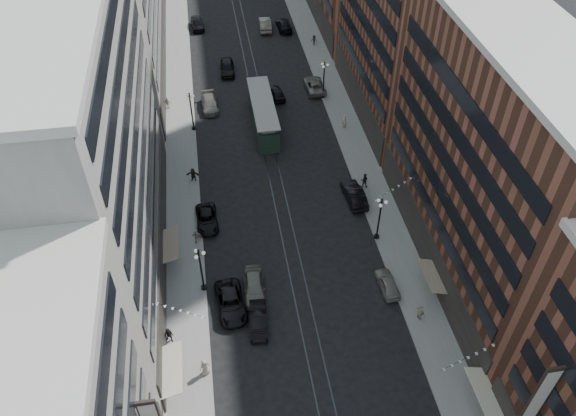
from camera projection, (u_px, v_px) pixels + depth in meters
ground at (259, 103)px, 78.70m from camera, size 220.00×220.00×0.00m
sidewalk_west at (178, 74)px, 84.59m from camera, size 4.00×180.00×0.15m
sidewalk_east at (321, 62)px, 87.12m from camera, size 4.00×180.00×0.15m
rail_west at (246, 69)px, 85.82m from camera, size 0.12×180.00×0.02m
rail_east at (255, 68)px, 85.98m from camera, size 0.12×180.00×0.02m
building_west_mid at (93, 151)px, 47.72m from camera, size 8.00×36.00×28.00m
building_east_mid at (489, 166)px, 49.40m from camera, size 8.00×30.00×24.00m
lamppost_sw_far at (201, 268)px, 52.48m from camera, size 1.03×1.14×5.52m
lamppost_sw_mid at (191, 110)px, 71.92m from camera, size 1.03×1.14×5.52m
lamppost_se_far at (379, 217)px, 57.47m from camera, size 1.03×1.14×5.52m
lamppost_se_mid at (324, 79)px, 77.64m from camera, size 1.03×1.14×5.52m
streetcar at (263, 115)px, 73.72m from camera, size 2.86×12.94×3.58m
car_2 at (231, 303)px, 52.45m from camera, size 2.99×5.73×1.54m
car_4 at (388, 283)px, 54.24m from camera, size 1.78×4.09×1.37m
car_5 at (258, 320)px, 51.05m from camera, size 1.88×4.54×1.46m
pedestrian_1 at (205, 367)px, 47.18m from camera, size 1.02×0.81×1.85m
pedestrian_2 at (169, 335)px, 49.52m from camera, size 0.95×0.69×1.75m
pedestrian_4 at (420, 312)px, 51.28m from camera, size 0.88×1.18×1.83m
car_7 at (207, 219)px, 60.76m from camera, size 2.40×4.95×1.36m
car_8 at (210, 104)px, 77.28m from camera, size 2.40×5.34×1.52m
car_9 at (197, 23)px, 95.29m from camera, size 2.39×5.11×1.69m
car_10 at (354, 194)px, 63.42m from camera, size 2.21×5.31×1.71m
car_11 at (314, 85)px, 80.83m from camera, size 2.70×5.62×1.54m
car_12 at (284, 25)px, 94.97m from camera, size 2.39×5.52×1.58m
car_13 at (227, 67)px, 84.32m from camera, size 2.28×5.22×1.75m
car_14 at (265, 24)px, 94.96m from camera, size 2.17×5.50×1.78m
pedestrian_5 at (193, 174)px, 65.76m from camera, size 1.65×0.75×1.71m
pedestrian_6 at (168, 103)px, 77.04m from camera, size 1.05×0.74×1.63m
pedestrian_7 at (364, 180)px, 64.89m from camera, size 1.00×0.72×1.86m
pedestrian_8 at (344, 121)px, 73.63m from camera, size 0.69×0.49×1.81m
pedestrian_9 at (314, 40)px, 90.67m from camera, size 1.09×0.67×1.57m
car_extra_1 at (254, 287)px, 53.75m from camera, size 2.26×5.10×1.71m
car_extra_2 at (277, 93)px, 79.36m from camera, size 2.31×4.57×1.49m
pedestrian_extra_0 at (197, 236)px, 58.36m from camera, size 1.11×0.63×1.80m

